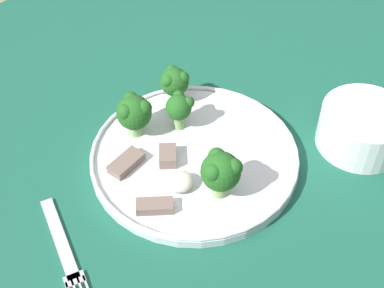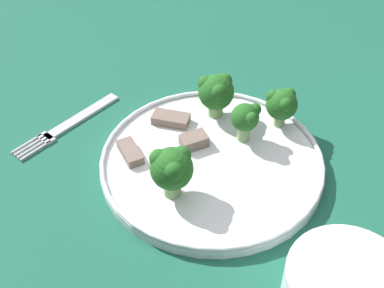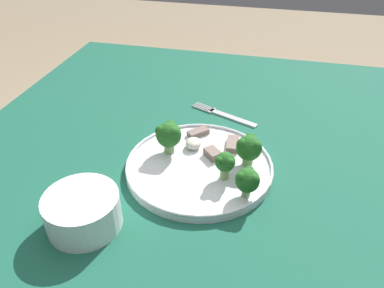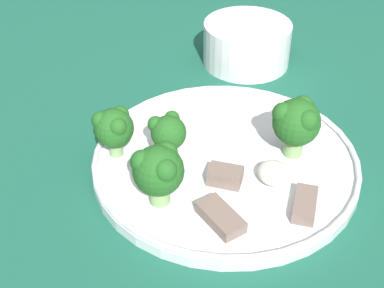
% 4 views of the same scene
% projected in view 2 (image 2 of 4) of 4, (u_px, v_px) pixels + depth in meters
% --- Properties ---
extents(table, '(1.26, 1.07, 0.75)m').
position_uv_depth(table, '(230.00, 213.00, 0.75)').
color(table, '#195642').
rests_on(table, ground_plane).
extents(dinner_plate, '(0.28, 0.28, 0.02)m').
position_uv_depth(dinner_plate, '(212.00, 162.00, 0.68)').
color(dinner_plate, white).
rests_on(dinner_plate, table).
extents(fork, '(0.08, 0.17, 0.00)m').
position_uv_depth(fork, '(69.00, 124.00, 0.74)').
color(fork, '#B2B2B7').
rests_on(fork, table).
extents(broccoli_floret_near_rim_left, '(0.04, 0.04, 0.06)m').
position_uv_depth(broccoli_floret_near_rim_left, '(248.00, 118.00, 0.68)').
color(broccoli_floret_near_rim_left, '#7FA866').
rests_on(broccoli_floret_near_rim_left, dinner_plate).
extents(broccoli_floret_center_left, '(0.05, 0.05, 0.06)m').
position_uv_depth(broccoli_floret_center_left, '(216.00, 92.00, 0.72)').
color(broccoli_floret_center_left, '#7FA866').
rests_on(broccoli_floret_center_left, dinner_plate).
extents(broccoli_floret_back_left, '(0.04, 0.04, 0.06)m').
position_uv_depth(broccoli_floret_back_left, '(282.00, 104.00, 0.70)').
color(broccoli_floret_back_left, '#7FA866').
rests_on(broccoli_floret_back_left, dinner_plate).
extents(broccoli_floret_front_left, '(0.05, 0.05, 0.07)m').
position_uv_depth(broccoli_floret_front_left, '(172.00, 168.00, 0.61)').
color(broccoli_floret_front_left, '#7FA866').
rests_on(broccoli_floret_front_left, dinner_plate).
extents(meat_slice_front_slice, '(0.04, 0.04, 0.02)m').
position_uv_depth(meat_slice_front_slice, '(194.00, 141.00, 0.69)').
color(meat_slice_front_slice, '#756056').
rests_on(meat_slice_front_slice, dinner_plate).
extents(meat_slice_middle_slice, '(0.05, 0.05, 0.01)m').
position_uv_depth(meat_slice_middle_slice, '(130.00, 152.00, 0.68)').
color(meat_slice_middle_slice, '#756056').
rests_on(meat_slice_middle_slice, dinner_plate).
extents(meat_slice_rear_slice, '(0.05, 0.03, 0.01)m').
position_uv_depth(meat_slice_rear_slice, '(171.00, 119.00, 0.73)').
color(meat_slice_rear_slice, '#756056').
rests_on(meat_slice_rear_slice, dinner_plate).
extents(sauce_dollop, '(0.04, 0.03, 0.02)m').
position_uv_depth(sauce_dollop, '(165.00, 158.00, 0.66)').
color(sauce_dollop, silver).
rests_on(sauce_dollop, dinner_plate).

